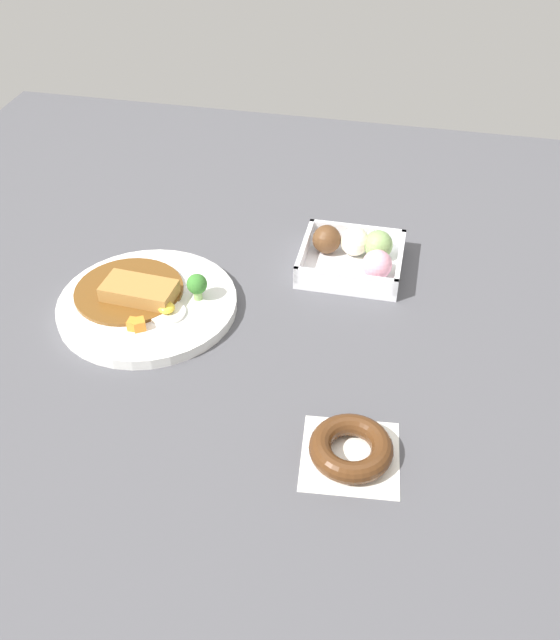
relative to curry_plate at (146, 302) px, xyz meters
name	(u,v)px	position (x,y,z in m)	size (l,w,h in m)	color
ground_plane	(243,327)	(-0.16, 0.01, -0.01)	(1.60, 1.60, 0.00)	#4C4C51
curry_plate	(146,302)	(0.00, 0.00, 0.00)	(0.29, 0.29, 0.06)	white
donut_box	(355,255)	(-0.32, -0.19, 0.01)	(0.17, 0.16, 0.06)	white
chocolate_ring_donut	(351,449)	(-0.37, 0.24, 0.00)	(0.14, 0.14, 0.03)	white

